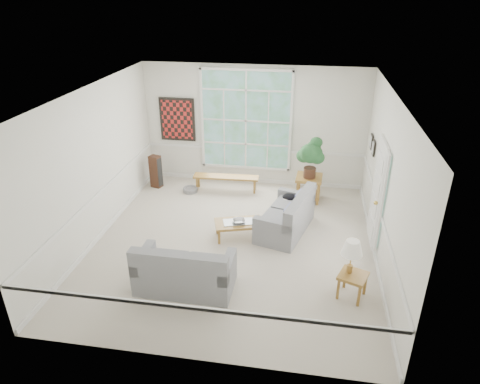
% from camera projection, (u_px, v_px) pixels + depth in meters
% --- Properties ---
extents(floor, '(5.50, 6.00, 0.01)m').
position_uv_depth(floor, '(233.00, 243.00, 8.57)').
color(floor, '#BBB1A0').
rests_on(floor, ground).
extents(ceiling, '(5.50, 6.00, 0.02)m').
position_uv_depth(ceiling, '(232.00, 94.00, 7.25)').
color(ceiling, white).
rests_on(ceiling, ground).
extents(wall_back, '(5.50, 0.02, 3.00)m').
position_uv_depth(wall_back, '(254.00, 127.00, 10.57)').
color(wall_back, silver).
rests_on(wall_back, ground).
extents(wall_front, '(5.50, 0.02, 3.00)m').
position_uv_depth(wall_front, '(190.00, 271.00, 5.25)').
color(wall_front, silver).
rests_on(wall_front, ground).
extents(wall_left, '(0.02, 6.00, 3.00)m').
position_uv_depth(wall_left, '(94.00, 165.00, 8.31)').
color(wall_left, silver).
rests_on(wall_left, ground).
extents(wall_right, '(0.02, 6.00, 3.00)m').
position_uv_depth(wall_right, '(387.00, 185.00, 7.51)').
color(wall_right, silver).
rests_on(wall_right, ground).
extents(window_back, '(2.30, 0.08, 2.40)m').
position_uv_depth(window_back, '(246.00, 121.00, 10.50)').
color(window_back, white).
rests_on(window_back, wall_back).
extents(entry_door, '(0.08, 0.90, 2.10)m').
position_uv_depth(entry_door, '(377.00, 193.00, 8.25)').
color(entry_door, white).
rests_on(entry_door, floor).
extents(door_sidelight, '(0.08, 0.26, 1.90)m').
position_uv_depth(door_sidelight, '(382.00, 203.00, 7.65)').
color(door_sidelight, white).
rests_on(door_sidelight, wall_right).
extents(wall_art, '(0.90, 0.06, 1.10)m').
position_uv_depth(wall_art, '(177.00, 120.00, 10.76)').
color(wall_art, maroon).
rests_on(wall_art, wall_back).
extents(wall_frame_near, '(0.04, 0.26, 0.32)m').
position_uv_depth(wall_frame_near, '(373.00, 148.00, 9.05)').
color(wall_frame_near, black).
rests_on(wall_frame_near, wall_right).
extents(wall_frame_far, '(0.04, 0.26, 0.32)m').
position_uv_depth(wall_frame_far, '(371.00, 142.00, 9.41)').
color(wall_frame_far, black).
rests_on(wall_frame_far, wall_right).
extents(loveseat_right, '(1.21, 1.74, 0.85)m').
position_uv_depth(loveseat_right, '(285.00, 212.00, 8.83)').
color(loveseat_right, gray).
rests_on(loveseat_right, floor).
extents(loveseat_front, '(1.63, 0.86, 0.88)m').
position_uv_depth(loveseat_front, '(185.00, 265.00, 7.14)').
color(loveseat_front, gray).
rests_on(loveseat_front, floor).
extents(coffee_table, '(1.05, 0.77, 0.35)m').
position_uv_depth(coffee_table, '(238.00, 230.00, 8.69)').
color(coffee_table, olive).
rests_on(coffee_table, floor).
extents(pewter_bowl, '(0.39, 0.39, 0.08)m').
position_uv_depth(pewter_bowl, '(239.00, 221.00, 8.59)').
color(pewter_bowl, '#A0A0A6').
rests_on(pewter_bowl, coffee_table).
extents(window_bench, '(1.63, 0.38, 0.38)m').
position_uv_depth(window_bench, '(226.00, 183.00, 10.69)').
color(window_bench, olive).
rests_on(window_bench, floor).
extents(end_table, '(0.64, 0.64, 0.60)m').
position_uv_depth(end_table, '(308.00, 188.00, 10.17)').
color(end_table, olive).
rests_on(end_table, floor).
extents(houseplant, '(0.66, 0.66, 0.98)m').
position_uv_depth(houseplant, '(311.00, 158.00, 9.78)').
color(houseplant, '#23552A').
rests_on(houseplant, end_table).
extents(side_table, '(0.56, 0.56, 0.44)m').
position_uv_depth(side_table, '(352.00, 285.00, 7.01)').
color(side_table, olive).
rests_on(side_table, floor).
extents(table_lamp, '(0.48, 0.48, 0.59)m').
position_uv_depth(table_lamp, '(351.00, 257.00, 6.85)').
color(table_lamp, white).
rests_on(table_lamp, side_table).
extents(pet_bed, '(0.50, 0.50, 0.11)m').
position_uv_depth(pet_bed, '(190.00, 189.00, 10.67)').
color(pet_bed, gray).
rests_on(pet_bed, floor).
extents(floor_speaker, '(0.31, 0.28, 0.83)m').
position_uv_depth(floor_speaker, '(156.00, 171.00, 10.78)').
color(floor_speaker, '#381F13').
rests_on(floor_speaker, floor).
extents(cat, '(0.40, 0.35, 0.16)m').
position_uv_depth(cat, '(290.00, 197.00, 9.28)').
color(cat, black).
rests_on(cat, loveseat_right).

